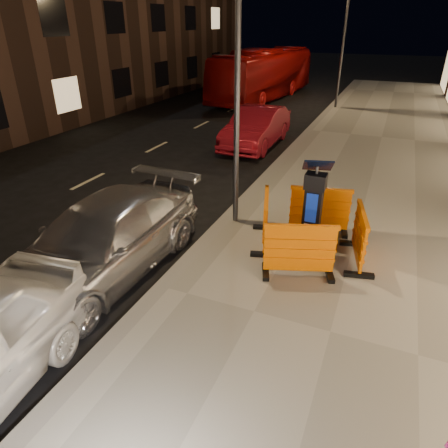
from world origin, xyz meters
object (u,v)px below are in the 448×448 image
at_px(car_red, 256,146).
at_px(bus_doubledecker, 263,99).
at_px(barrier_back, 319,210).
at_px(barrier_bldgside, 359,237).
at_px(car_silver, 108,271).
at_px(parking_kiosk, 313,209).
at_px(barrier_kerbside, 265,220).
at_px(barrier_front, 299,250).

relative_size(car_red, bus_doubledecker, 0.43).
relative_size(barrier_back, car_red, 0.30).
bearing_deg(barrier_back, car_red, 108.25).
relative_size(barrier_bldgside, car_silver, 0.28).
height_order(barrier_back, bus_doubledecker, bus_doubledecker).
xyz_separation_m(parking_kiosk, barrier_bldgside, (0.95, 0.00, -0.42)).
distance_m(barrier_back, barrier_kerbside, 1.34).
bearing_deg(car_silver, barrier_front, 20.24).
relative_size(parking_kiosk, barrier_front, 1.40).
bearing_deg(barrier_back, barrier_bldgside, -56.39).
distance_m(barrier_kerbside, barrier_bldgside, 1.90).
relative_size(barrier_kerbside, bus_doubledecker, 0.13).
xyz_separation_m(parking_kiosk, barrier_front, (0.00, -0.95, -0.42)).
height_order(barrier_kerbside, barrier_bldgside, same).
bearing_deg(parking_kiosk, barrier_kerbside, 165.61).
distance_m(parking_kiosk, barrier_front, 1.04).
bearing_deg(parking_kiosk, car_red, 101.97).
bearing_deg(car_red, bus_doubledecker, 106.34).
bearing_deg(barrier_bldgside, bus_doubledecker, 11.02).
xyz_separation_m(barrier_bldgside, car_silver, (-4.46, -2.08, -0.67)).
bearing_deg(car_red, barrier_bldgside, -58.09).
relative_size(car_silver, car_red, 1.10).
relative_size(barrier_kerbside, car_silver, 0.28).
relative_size(parking_kiosk, barrier_back, 1.40).
bearing_deg(barrier_bldgside, car_red, 19.61).
xyz_separation_m(car_red, bus_doubledecker, (-3.01, 10.20, 0.00)).
relative_size(barrier_back, bus_doubledecker, 0.13).
relative_size(barrier_front, barrier_back, 1.00).
height_order(barrier_back, barrier_bldgside, same).
relative_size(parking_kiosk, barrier_bldgside, 1.40).
height_order(car_silver, bus_doubledecker, bus_doubledecker).
relative_size(parking_kiosk, barrier_kerbside, 1.40).
bearing_deg(barrier_front, barrier_kerbside, 115.61).
xyz_separation_m(parking_kiosk, barrier_back, (0.00, 0.95, -0.42)).
bearing_deg(barrier_kerbside, car_silver, 112.77).
relative_size(barrier_front, bus_doubledecker, 0.13).
xyz_separation_m(barrier_back, car_silver, (-3.51, -3.03, -0.67)).
bearing_deg(barrier_bldgside, barrier_back, 32.61).
bearing_deg(parking_kiosk, bus_doubledecker, 96.36).
xyz_separation_m(barrier_back, bus_doubledecker, (-6.65, 16.60, -0.67)).
distance_m(barrier_front, barrier_bldgside, 1.34).
distance_m(barrier_kerbside, bus_doubledecker, 18.46).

